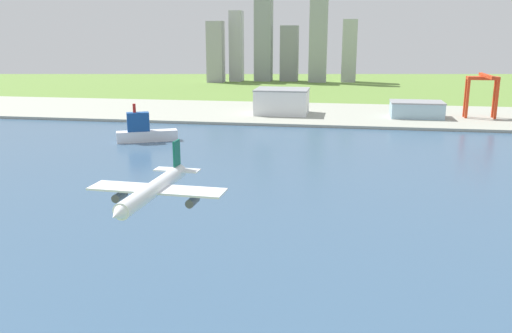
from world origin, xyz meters
TOP-DOWN VIEW (x-y plane):
  - ground_plane at (0.00, 300.00)m, footprint 2400.00×2400.00m
  - water_bay at (0.00, 240.00)m, footprint 840.00×360.00m
  - industrial_pier at (0.00, 490.00)m, footprint 840.00×140.00m
  - airplane_landing at (-12.55, 103.08)m, footprint 33.63×38.60m
  - ferry_boat at (-108.74, 342.49)m, footprint 42.15×25.74m
  - port_crane_red at (147.80, 478.95)m, footprint 26.43×45.89m
  - warehouse_main at (-26.52, 476.46)m, footprint 48.35×39.63m
  - warehouse_annex at (93.39, 474.91)m, footprint 45.50×30.64m
  - distant_skyline at (-74.62, 837.85)m, footprint 227.39×63.83m

SIDE VIEW (x-z plane):
  - ground_plane at x=0.00m, z-range 0.00..0.00m
  - water_bay at x=0.00m, z-range 0.00..0.15m
  - industrial_pier at x=0.00m, z-range 0.00..2.50m
  - ferry_boat at x=-108.74m, z-range -5.87..21.27m
  - warehouse_annex at x=93.39m, z-range 2.52..16.66m
  - warehouse_main at x=-26.52m, z-range 2.52..25.52m
  - port_crane_red at x=147.80m, z-range 11.43..50.14m
  - airplane_landing at x=-12.55m, z-range 33.17..45.54m
  - distant_skyline at x=-74.62m, z-range -16.75..142.78m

